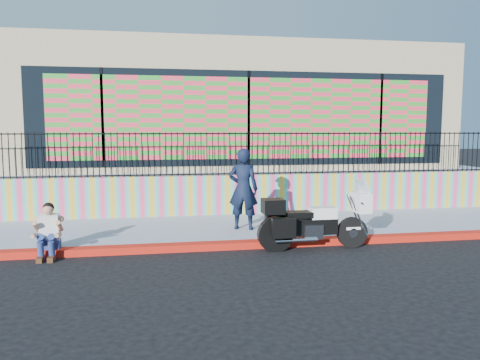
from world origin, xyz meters
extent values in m
plane|color=black|center=(0.00, 0.00, 0.00)|extent=(90.00, 90.00, 0.00)
cube|color=red|center=(0.00, 0.00, 0.07)|extent=(16.00, 0.30, 0.15)
cube|color=#8E95AA|center=(0.00, 1.65, 0.07)|extent=(16.00, 3.00, 0.15)
cube|color=#FF4379|center=(0.00, 3.25, 0.70)|extent=(16.00, 0.20, 1.10)
cube|color=#8E95AA|center=(0.00, 8.35, 0.62)|extent=(16.00, 10.00, 1.25)
cube|color=tan|center=(0.00, 8.15, 3.25)|extent=(14.00, 8.00, 4.00)
cube|color=black|center=(0.00, 4.13, 2.85)|extent=(12.60, 0.04, 2.80)
cube|color=#FC3851|center=(0.00, 4.10, 2.85)|extent=(11.48, 0.02, 2.40)
cylinder|color=black|center=(1.41, -0.35, 0.33)|extent=(0.66, 0.14, 0.66)
cylinder|color=black|center=(-0.29, -0.35, 0.33)|extent=(0.66, 0.14, 0.66)
cube|color=black|center=(0.56, -0.35, 0.50)|extent=(0.95, 0.28, 0.34)
cube|color=silver|center=(0.51, -0.35, 0.40)|extent=(0.40, 0.34, 0.30)
cube|color=white|center=(0.74, -0.35, 0.78)|extent=(0.55, 0.32, 0.24)
cube|color=black|center=(0.21, -0.35, 0.76)|extent=(0.55, 0.34, 0.12)
cube|color=white|center=(1.59, -0.35, 0.98)|extent=(0.30, 0.52, 0.42)
cube|color=silver|center=(1.63, -0.35, 1.30)|extent=(0.18, 0.46, 0.34)
cube|color=black|center=(-0.34, -0.35, 0.95)|extent=(0.44, 0.42, 0.30)
cube|color=black|center=(-0.19, -0.65, 0.55)|extent=(0.48, 0.18, 0.40)
cube|color=black|center=(-0.19, -0.05, 0.55)|extent=(0.48, 0.18, 0.40)
cube|color=white|center=(1.41, -0.35, 0.43)|extent=(0.32, 0.16, 0.06)
imported|color=black|center=(-0.69, 1.21, 1.12)|extent=(0.82, 0.67, 1.94)
cube|color=navy|center=(-4.83, 0.07, 0.24)|extent=(0.36, 0.28, 0.18)
cube|color=silver|center=(-4.83, 0.03, 0.59)|extent=(0.38, 0.27, 0.54)
sphere|color=tan|center=(-4.83, -0.01, 0.95)|extent=(0.21, 0.21, 0.21)
cube|color=#472814|center=(-4.93, -0.37, 0.05)|extent=(0.11, 0.26, 0.10)
cube|color=#472814|center=(-4.73, -0.37, 0.05)|extent=(0.11, 0.26, 0.10)
camera|label=1|loc=(-2.64, -9.63, 2.54)|focal=35.00mm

